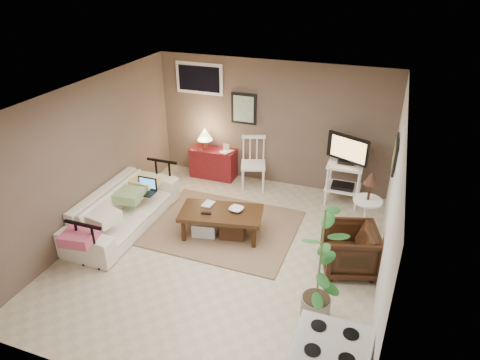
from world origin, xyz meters
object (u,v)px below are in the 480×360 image
at_px(spindle_chair, 253,165).
at_px(armchair, 349,248).
at_px(sofa, 123,203).
at_px(coffee_table, 221,222).
at_px(tv_stand, 345,169).
at_px(side_table, 368,199).
at_px(potted_plant, 320,263).
at_px(red_console, 213,160).

height_order(spindle_chair, armchair, spindle_chair).
height_order(sofa, armchair, sofa).
height_order(coffee_table, spindle_chair, spindle_chair).
relative_size(coffee_table, tv_stand, 1.06).
bearing_deg(armchair, spindle_chair, -149.18).
bearing_deg(side_table, sofa, -165.33).
distance_m(coffee_table, potted_plant, 2.24).
bearing_deg(side_table, tv_stand, 114.88).
bearing_deg(side_table, potted_plant, -101.17).
distance_m(armchair, potted_plant, 1.23).
distance_m(spindle_chair, armchair, 2.81).
height_order(coffee_table, side_table, side_table).
relative_size(coffee_table, potted_plant, 0.86).
distance_m(red_console, tv_stand, 2.65).
distance_m(coffee_table, sofa, 1.63).
bearing_deg(potted_plant, spindle_chair, 120.86).
bearing_deg(coffee_table, tv_stand, 46.09).
bearing_deg(spindle_chair, sofa, -127.60).
xyz_separation_m(coffee_table, armchair, (2.02, -0.15, 0.10)).
bearing_deg(sofa, red_console, -16.62).
xyz_separation_m(armchair, potted_plant, (-0.25, -1.10, 0.48)).
bearing_deg(potted_plant, sofa, 163.77).
relative_size(sofa, spindle_chair, 2.23).
xyz_separation_m(spindle_chair, side_table, (2.19, -1.05, 0.25)).
xyz_separation_m(spindle_chair, armchair, (2.05, -1.91, -0.10)).
bearing_deg(armchair, potted_plant, -29.26).
distance_m(sofa, armchair, 3.62).
distance_m(red_console, armchair, 3.61).
relative_size(red_console, tv_stand, 0.80).
xyz_separation_m(coffee_table, side_table, (2.15, 0.71, 0.46)).
xyz_separation_m(spindle_chair, tv_stand, (1.71, -0.02, 0.21)).
bearing_deg(sofa, tv_stand, -58.43).
relative_size(sofa, tv_stand, 1.73).
distance_m(sofa, tv_stand, 3.85).
xyz_separation_m(red_console, side_table, (3.10, -1.21, 0.37)).
relative_size(armchair, potted_plant, 0.46).
xyz_separation_m(coffee_table, potted_plant, (1.76, -1.25, 0.58)).
bearing_deg(coffee_table, sofa, -170.26).
bearing_deg(spindle_chair, red_console, 170.07).
height_order(spindle_chair, potted_plant, potted_plant).
bearing_deg(coffee_table, potted_plant, -35.44).
bearing_deg(armchair, sofa, -104.33).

